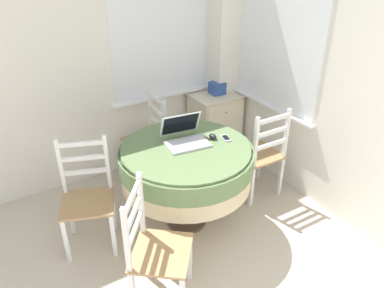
{
  "coord_description": "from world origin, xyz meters",
  "views": [
    {
      "loc": [
        -0.38,
        -0.26,
        2.3
      ],
      "look_at": [
        1.11,
        2.19,
        0.7
      ],
      "focal_mm": 35.0,
      "sensor_mm": 36.0,
      "label": 1
    }
  ],
  "objects_px": {
    "dining_chair_near_back_window": "(148,141)",
    "storage_box": "(217,88)",
    "dining_chair_near_right_window": "(260,155)",
    "round_dining_table": "(186,163)",
    "dining_chair_camera_near": "(155,250)",
    "corner_cabinet": "(215,124)",
    "cell_phone": "(226,138)",
    "dining_chair_left_flank": "(88,198)",
    "computer_mouse": "(213,136)",
    "laptop": "(185,137)"
  },
  "relations": [
    {
      "from": "computer_mouse",
      "to": "storage_box",
      "type": "bearing_deg",
      "value": 53.41
    },
    {
      "from": "round_dining_table",
      "to": "laptop",
      "type": "distance_m",
      "value": 0.22
    },
    {
      "from": "dining_chair_near_right_window",
      "to": "corner_cabinet",
      "type": "distance_m",
      "value": 0.92
    },
    {
      "from": "cell_phone",
      "to": "corner_cabinet",
      "type": "relative_size",
      "value": 0.18
    },
    {
      "from": "computer_mouse",
      "to": "dining_chair_near_right_window",
      "type": "xyz_separation_m",
      "value": [
        0.56,
        -0.01,
        -0.35
      ]
    },
    {
      "from": "dining_chair_near_back_window",
      "to": "storage_box",
      "type": "xyz_separation_m",
      "value": [
        0.92,
        0.09,
        0.36
      ]
    },
    {
      "from": "dining_chair_camera_near",
      "to": "computer_mouse",
      "type": "bearing_deg",
      "value": 34.67
    },
    {
      "from": "round_dining_table",
      "to": "storage_box",
      "type": "height_order",
      "value": "storage_box"
    },
    {
      "from": "dining_chair_near_right_window",
      "to": "dining_chair_left_flank",
      "type": "bearing_deg",
      "value": 172.81
    },
    {
      "from": "dining_chair_camera_near",
      "to": "dining_chair_near_right_window",
      "type": "bearing_deg",
      "value": 22.53
    },
    {
      "from": "computer_mouse",
      "to": "cell_phone",
      "type": "height_order",
      "value": "computer_mouse"
    },
    {
      "from": "dining_chair_left_flank",
      "to": "dining_chair_near_back_window",
      "type": "bearing_deg",
      "value": 36.93
    },
    {
      "from": "corner_cabinet",
      "to": "round_dining_table",
      "type": "bearing_deg",
      "value": -135.52
    },
    {
      "from": "corner_cabinet",
      "to": "dining_chair_near_back_window",
      "type": "bearing_deg",
      "value": -174.97
    },
    {
      "from": "round_dining_table",
      "to": "corner_cabinet",
      "type": "xyz_separation_m",
      "value": [
        0.93,
        0.91,
        -0.25
      ]
    },
    {
      "from": "cell_phone",
      "to": "round_dining_table",
      "type": "bearing_deg",
      "value": 172.64
    },
    {
      "from": "round_dining_table",
      "to": "computer_mouse",
      "type": "height_order",
      "value": "computer_mouse"
    },
    {
      "from": "dining_chair_left_flank",
      "to": "computer_mouse",
      "type": "bearing_deg",
      "value": -10.5
    },
    {
      "from": "storage_box",
      "to": "laptop",
      "type": "bearing_deg",
      "value": -137.24
    },
    {
      "from": "round_dining_table",
      "to": "dining_chair_camera_near",
      "type": "relative_size",
      "value": 1.2
    },
    {
      "from": "dining_chair_near_right_window",
      "to": "corner_cabinet",
      "type": "relative_size",
      "value": 1.26
    },
    {
      "from": "dining_chair_camera_near",
      "to": "storage_box",
      "type": "bearing_deg",
      "value": 44.41
    },
    {
      "from": "computer_mouse",
      "to": "dining_chair_near_back_window",
      "type": "bearing_deg",
      "value": 106.53
    },
    {
      "from": "computer_mouse",
      "to": "corner_cabinet",
      "type": "height_order",
      "value": "computer_mouse"
    },
    {
      "from": "dining_chair_near_right_window",
      "to": "storage_box",
      "type": "bearing_deg",
      "value": 82.7
    },
    {
      "from": "dining_chair_left_flank",
      "to": "corner_cabinet",
      "type": "xyz_separation_m",
      "value": [
        1.73,
        0.7,
        -0.07
      ]
    },
    {
      "from": "corner_cabinet",
      "to": "storage_box",
      "type": "height_order",
      "value": "storage_box"
    },
    {
      "from": "laptop",
      "to": "storage_box",
      "type": "height_order",
      "value": "laptop"
    },
    {
      "from": "dining_chair_near_right_window",
      "to": "cell_phone",
      "type": "bearing_deg",
      "value": -173.93
    },
    {
      "from": "dining_chair_camera_near",
      "to": "storage_box",
      "type": "xyz_separation_m",
      "value": [
        1.54,
        1.51,
        0.36
      ]
    },
    {
      "from": "dining_chair_near_back_window",
      "to": "dining_chair_near_right_window",
      "type": "bearing_deg",
      "value": -45.87
    },
    {
      "from": "cell_phone",
      "to": "dining_chair_camera_near",
      "type": "height_order",
      "value": "dining_chair_camera_near"
    },
    {
      "from": "dining_chair_camera_near",
      "to": "storage_box",
      "type": "relative_size",
      "value": 6.29
    },
    {
      "from": "cell_phone",
      "to": "corner_cabinet",
      "type": "bearing_deg",
      "value": 59.78
    },
    {
      "from": "dining_chair_near_right_window",
      "to": "corner_cabinet",
      "type": "xyz_separation_m",
      "value": [
        0.09,
        0.91,
        -0.07
      ]
    },
    {
      "from": "dining_chair_left_flank",
      "to": "corner_cabinet",
      "type": "distance_m",
      "value": 1.87
    },
    {
      "from": "laptop",
      "to": "dining_chair_near_right_window",
      "type": "bearing_deg",
      "value": -5.74
    },
    {
      "from": "dining_chair_left_flank",
      "to": "round_dining_table",
      "type": "bearing_deg",
      "value": -14.54
    },
    {
      "from": "round_dining_table",
      "to": "cell_phone",
      "type": "height_order",
      "value": "cell_phone"
    },
    {
      "from": "cell_phone",
      "to": "dining_chair_near_back_window",
      "type": "height_order",
      "value": "dining_chair_near_back_window"
    },
    {
      "from": "dining_chair_near_back_window",
      "to": "dining_chair_near_right_window",
      "type": "relative_size",
      "value": 1.0
    },
    {
      "from": "cell_phone",
      "to": "dining_chair_near_right_window",
      "type": "distance_m",
      "value": 0.58
    },
    {
      "from": "laptop",
      "to": "cell_phone",
      "type": "distance_m",
      "value": 0.36
    },
    {
      "from": "dining_chair_camera_near",
      "to": "corner_cabinet",
      "type": "xyz_separation_m",
      "value": [
        1.52,
        1.5,
        -0.07
      ]
    },
    {
      "from": "computer_mouse",
      "to": "dining_chair_near_back_window",
      "type": "xyz_separation_m",
      "value": [
        -0.24,
        0.82,
        -0.35
      ]
    },
    {
      "from": "cell_phone",
      "to": "dining_chair_near_back_window",
      "type": "relative_size",
      "value": 0.14
    },
    {
      "from": "laptop",
      "to": "dining_chair_camera_near",
      "type": "distance_m",
      "value": 1.0
    },
    {
      "from": "round_dining_table",
      "to": "dining_chair_left_flank",
      "type": "distance_m",
      "value": 0.85
    },
    {
      "from": "dining_chair_camera_near",
      "to": "dining_chair_left_flank",
      "type": "relative_size",
      "value": 1.0
    },
    {
      "from": "dining_chair_camera_near",
      "to": "corner_cabinet",
      "type": "height_order",
      "value": "dining_chair_camera_near"
    }
  ]
}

